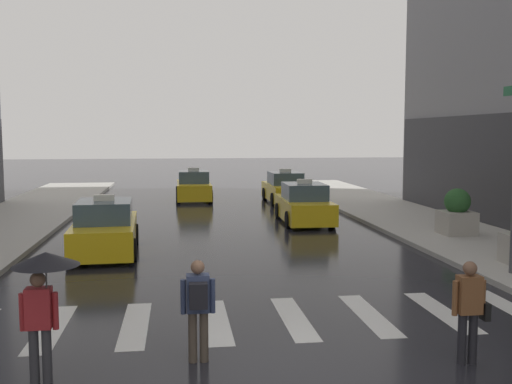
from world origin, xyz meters
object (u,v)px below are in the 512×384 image
taxi_third (285,189)px  planter_mid_block (457,214)px  taxi_second (304,205)px  taxi_fourth (194,187)px  pedestrian_with_umbrella (43,281)px  taxi_lead (105,229)px  pedestrian_with_handbag (469,306)px  pedestrian_with_backpack (198,303)px

taxi_third → planter_mid_block: 12.07m
taxi_second → taxi_third: same height
taxi_fourth → pedestrian_with_umbrella: bearing=-96.8°
taxi_lead → pedestrian_with_handbag: taxi_lead is taller
taxi_lead → taxi_fourth: bearing=77.6°
taxi_lead → taxi_fourth: same height
pedestrian_with_umbrella → pedestrian_with_backpack: 2.34m
taxi_third → pedestrian_with_umbrella: size_ratio=2.35×
planter_mid_block → taxi_second: bearing=136.4°
taxi_second → taxi_fourth: same height
pedestrian_with_umbrella → planter_mid_block: bearing=42.1°
taxi_lead → planter_mid_block: bearing=4.5°
pedestrian_with_umbrella → pedestrian_with_backpack: bearing=11.4°
taxi_second → planter_mid_block: taxi_second is taller
pedestrian_with_handbag → taxi_second: bearing=87.7°
taxi_fourth → planter_mid_block: taxi_fourth is taller
taxi_second → taxi_lead: bearing=-144.6°
taxi_lead → taxi_fourth: (3.08, 14.06, 0.00)m
pedestrian_with_umbrella → planter_mid_block: size_ratio=1.21×
taxi_lead → taxi_third: 14.63m
taxi_third → taxi_fourth: same height
taxi_third → pedestrian_with_handbag: taxi_third is taller
taxi_third → planter_mid_block: bearing=-70.7°
taxi_third → pedestrian_with_umbrella: bearing=-109.1°
taxi_fourth → taxi_second: bearing=-64.3°
taxi_fourth → pedestrian_with_handbag: bearing=-81.2°
taxi_second → pedestrian_with_umbrella: size_ratio=2.36×
taxi_lead → pedestrian_with_backpack: size_ratio=2.79×
taxi_third → pedestrian_with_backpack: size_ratio=2.76×
taxi_second → pedestrian_with_backpack: taxi_second is taller
taxi_third → planter_mid_block: size_ratio=2.85×
taxi_second → pedestrian_with_handbag: bearing=-92.3°
taxi_lead → pedestrian_with_handbag: (6.74, -9.67, 0.21)m
taxi_second → pedestrian_with_umbrella: (-7.06, -14.73, 0.79)m
pedestrian_with_handbag → taxi_fourth: bearing=98.8°
taxi_third → planter_mid_block: taxi_third is taller
taxi_second → pedestrian_with_handbag: 14.90m
taxi_fourth → planter_mid_block: (8.76, -13.12, 0.15)m
taxi_fourth → pedestrian_with_umbrella: (-2.80, -23.57, 0.79)m
taxi_fourth → taxi_third: bearing=-19.9°
taxi_lead → pedestrian_with_umbrella: pedestrian_with_umbrella is taller
taxi_lead → planter_mid_block: 11.88m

